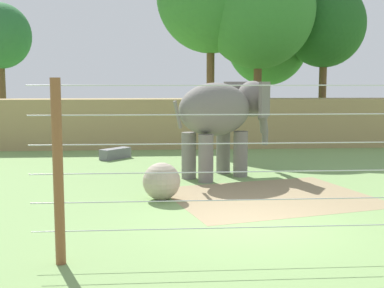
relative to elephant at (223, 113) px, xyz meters
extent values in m
plane|color=#759956|center=(-0.10, -5.97, -2.17)|extent=(120.00, 120.00, 0.00)
cube|color=#937F5B|center=(0.97, -3.24, -2.16)|extent=(6.41, 5.66, 0.01)
cube|color=tan|center=(-0.10, 7.89, -0.96)|extent=(36.00, 1.80, 2.41)
cylinder|color=slate|center=(0.12, 0.62, -1.39)|extent=(0.49, 0.49, 1.56)
cylinder|color=slate|center=(0.62, -0.08, -1.39)|extent=(0.49, 0.49, 1.56)
cylinder|color=slate|center=(-1.17, -0.32, -1.39)|extent=(0.49, 0.49, 1.56)
cylinder|color=slate|center=(-0.67, -1.02, -1.39)|extent=(0.49, 0.49, 1.56)
ellipsoid|color=slate|center=(-0.27, -0.20, 0.15)|extent=(3.26, 2.97, 1.78)
ellipsoid|color=slate|center=(1.19, 0.87, 0.46)|extent=(1.61, 1.64, 1.29)
cube|color=slate|center=(0.71, 1.34, 0.46)|extent=(1.01, 0.30, 1.23)
cube|color=slate|center=(1.50, 0.26, 0.46)|extent=(0.58, 0.93, 1.23)
cylinder|color=slate|center=(1.58, 1.15, 0.00)|extent=(0.65, 0.61, 0.70)
cylinder|color=slate|center=(1.69, 1.23, -0.49)|extent=(0.49, 0.47, 0.65)
cylinder|color=slate|center=(1.76, 1.28, -0.95)|extent=(0.32, 0.32, 0.61)
cylinder|color=slate|center=(-1.58, -1.15, 0.04)|extent=(0.34, 0.29, 0.89)
sphere|color=tan|center=(-2.12, -3.39, -1.65)|extent=(1.04, 1.04, 1.04)
cylinder|color=brown|center=(-3.98, -8.22, -0.51)|extent=(0.18, 0.18, 3.31)
cylinder|color=#B7B7BC|center=(-0.10, -8.22, -1.57)|extent=(8.75, 0.02, 0.02)
cylinder|color=#B7B7BC|center=(-0.10, -8.22, -1.06)|extent=(8.75, 0.02, 0.02)
cylinder|color=#B7B7BC|center=(-0.10, -8.22, -0.54)|extent=(8.75, 0.02, 0.02)
cylinder|color=#B7B7BC|center=(-0.10, -8.22, -0.02)|extent=(8.75, 0.02, 0.02)
cylinder|color=#B7B7BC|center=(-0.10, -8.22, 0.49)|extent=(8.75, 0.02, 0.02)
cylinder|color=#B7B7BC|center=(-0.10, -8.22, 1.01)|extent=(8.75, 0.02, 0.02)
cube|color=slate|center=(-3.99, 4.29, -1.95)|extent=(1.31, 1.37, 0.44)
cylinder|color=brown|center=(3.31, 10.53, 0.10)|extent=(0.44, 0.44, 4.54)
ellipsoid|color=#33752D|center=(3.31, 10.53, 4.94)|extent=(6.06, 6.06, 6.36)
cylinder|color=brown|center=(7.51, 12.18, 0.10)|extent=(0.44, 0.44, 4.53)
ellipsoid|color=#1E511E|center=(7.51, 12.18, 4.35)|extent=(4.68, 4.68, 4.91)
cylinder|color=brown|center=(-11.55, 14.42, 0.02)|extent=(0.44, 0.44, 4.38)
ellipsoid|color=#286633|center=(-11.55, 14.42, 3.80)|extent=(3.73, 3.73, 3.91)
cylinder|color=brown|center=(4.74, 14.71, -0.41)|extent=(0.44, 0.44, 3.52)
ellipsoid|color=#33752D|center=(4.74, 14.71, 3.51)|extent=(5.07, 5.07, 5.32)
cylinder|color=brown|center=(0.79, 11.22, 0.53)|extent=(0.44, 0.44, 5.39)
camera|label=1|loc=(-2.25, -17.11, 1.07)|focal=47.42mm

